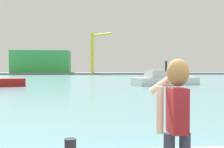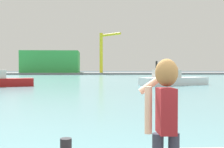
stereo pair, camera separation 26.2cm
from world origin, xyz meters
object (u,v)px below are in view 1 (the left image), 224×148
at_px(port_crane, 95,48).
at_px(person_photographer, 176,113).
at_px(warehouse_left, 42,62).
at_px(harbor_bollard, 70,147).
at_px(boat_moored_2, 164,80).

bearing_deg(port_crane, person_photographer, -91.13).
height_order(person_photographer, warehouse_left, warehouse_left).
bearing_deg(port_crane, warehouse_left, 156.33).
xyz_separation_m(harbor_bollard, port_crane, (3.08, 82.81, 7.14)).
height_order(warehouse_left, port_crane, port_crane).
bearing_deg(warehouse_left, person_photographer, -80.74).
height_order(boat_moored_2, port_crane, port_crane).
bearing_deg(warehouse_left, port_crane, -23.67).
bearing_deg(harbor_bollard, warehouse_left, 98.58).
distance_m(harbor_bollard, port_crane, 83.17).
xyz_separation_m(harbor_bollard, boat_moored_2, (10.09, 30.13, -0.07)).
xyz_separation_m(person_photographer, boat_moored_2, (8.69, 32.00, -0.98)).
relative_size(person_photographer, boat_moored_2, 0.19).
distance_m(warehouse_left, port_crane, 18.63).
xyz_separation_m(person_photographer, harbor_bollard, (-1.40, 1.87, -0.91)).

